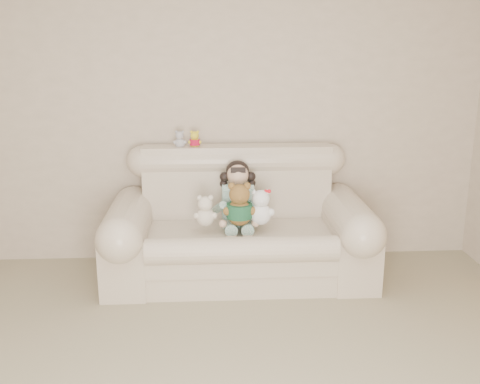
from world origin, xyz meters
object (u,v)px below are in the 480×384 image
sofa (239,217)px  brown_teddy (239,200)px  white_cat (261,203)px  seated_child (238,193)px  cream_teddy (205,208)px

sofa → brown_teddy: 0.23m
sofa → white_cat: (0.16, -0.13, 0.15)m
seated_child → white_cat: 0.27m
sofa → cream_teddy: 0.33m
white_cat → cream_teddy: white_cat is taller
seated_child → brown_teddy: size_ratio=1.37×
brown_teddy → cream_teddy: size_ratio=1.38×
brown_teddy → white_cat: (0.16, 0.01, -0.03)m
white_cat → sofa: bearing=148.4°
seated_child → cream_teddy: bearing=-140.5°
cream_teddy → white_cat: bearing=-7.2°
sofa → cream_teddy: sofa is taller
white_cat → cream_teddy: 0.43m
cream_teddy → brown_teddy: bearing=-7.6°
brown_teddy → seated_child: bearing=100.1°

